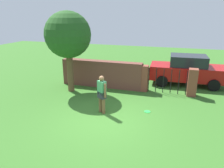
{
  "coord_description": "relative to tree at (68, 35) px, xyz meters",
  "views": [
    {
      "loc": [
        2.55,
        -7.02,
        4.03
      ],
      "look_at": [
        -0.16,
        1.62,
        1.0
      ],
      "focal_mm": 34.28,
      "sensor_mm": 36.0,
      "label": 1
    }
  ],
  "objects": [
    {
      "name": "ground_plane",
      "position": [
        2.82,
        -2.73,
        -2.95
      ],
      "size": [
        40.0,
        40.0,
        0.0
      ],
      "primitive_type": "plane",
      "color": "#336623"
    },
    {
      "name": "brick_wall",
      "position": [
        1.32,
        1.19,
        -2.2
      ],
      "size": [
        4.61,
        0.5,
        1.49
      ],
      "primitive_type": "cube",
      "color": "brown",
      "rests_on": "ground"
    },
    {
      "name": "tree",
      "position": [
        0.0,
        0.0,
        0.0
      ],
      "size": [
        2.34,
        2.34,
        4.15
      ],
      "color": "brown",
      "rests_on": "ground"
    },
    {
      "name": "person",
      "position": [
        2.5,
        -2.02,
        -2.05
      ],
      "size": [
        0.46,
        0.38,
        1.62
      ],
      "rotation": [
        0.0,
        0.0,
        -0.59
      ],
      "color": "brown",
      "rests_on": "ground"
    },
    {
      "name": "fence_gate",
      "position": [
        4.95,
        1.19,
        -2.25
      ],
      "size": [
        2.89,
        0.44,
        1.4
      ],
      "color": "brown",
      "rests_on": "ground"
    },
    {
      "name": "car",
      "position": [
        5.95,
        3.06,
        -2.08
      ],
      "size": [
        4.27,
        2.06,
        1.72
      ],
      "rotation": [
        0.0,
        0.0,
        0.04
      ],
      "color": "#A51111",
      "rests_on": "ground"
    },
    {
      "name": "frisbee_green",
      "position": [
        4.33,
        -1.38,
        -2.94
      ],
      "size": [
        0.27,
        0.27,
        0.02
      ],
      "primitive_type": "cylinder",
      "color": "green",
      "rests_on": "ground"
    }
  ]
}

